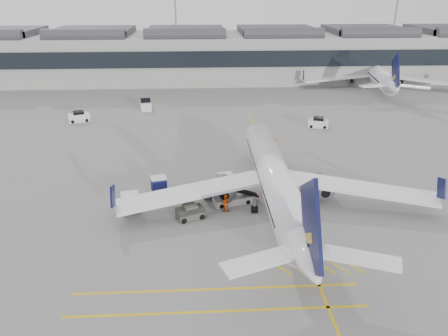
{
  "coord_description": "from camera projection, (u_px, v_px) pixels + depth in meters",
  "views": [
    {
      "loc": [
        1.06,
        -37.34,
        21.49
      ],
      "look_at": [
        3.39,
        4.57,
        4.0
      ],
      "focal_mm": 35.0,
      "sensor_mm": 36.0,
      "label": 1
    }
  ],
  "objects": [
    {
      "name": "baggage_cart_c",
      "position": [
        159.0,
        185.0,
        48.74
      ],
      "size": [
        2.13,
        1.89,
        1.92
      ],
      "rotation": [
        0.0,
        0.0,
        0.24
      ],
      "color": "gray",
      "rests_on": "ground"
    },
    {
      "name": "airliner_far",
      "position": [
        377.0,
        74.0,
        99.51
      ],
      "size": [
        33.99,
        37.43,
        10.01
      ],
      "rotation": [
        0.0,
        0.0,
        -0.17
      ],
      "color": "white",
      "rests_on": "ground"
    },
    {
      "name": "light_masts",
      "position": [
        188.0,
        15.0,
        116.24
      ],
      "size": [
        113.0,
        0.6,
        25.45
      ],
      "color": "slate",
      "rests_on": "ground"
    },
    {
      "name": "ramp_agent_a",
      "position": [
        263.0,
        189.0,
        47.83
      ],
      "size": [
        0.86,
        0.86,
        2.01
      ],
      "primitive_type": "imported",
      "rotation": [
        0.0,
        0.0,
        0.77
      ],
      "color": "#F84E0D",
      "rests_on": "ground"
    },
    {
      "name": "baggage_cart_a",
      "position": [
        226.0,
        181.0,
        49.73
      ],
      "size": [
        2.09,
        1.87,
        1.87
      ],
      "rotation": [
        0.0,
        0.0,
        0.26
      ],
      "color": "gray",
      "rests_on": "ground"
    },
    {
      "name": "baggage_cart_d",
      "position": [
        130.0,
        202.0,
        44.75
      ],
      "size": [
        2.14,
        1.87,
        1.99
      ],
      "rotation": [
        0.0,
        0.0,
        0.18
      ],
      "color": "gray",
      "rests_on": "ground"
    },
    {
      "name": "apron_markings",
      "position": [
        276.0,
        180.0,
        52.36
      ],
      "size": [
        0.25,
        60.0,
        0.01
      ],
      "primitive_type": "cube",
      "color": "gold",
      "rests_on": "ground"
    },
    {
      "name": "baggage_cart_b",
      "position": [
        212.0,
        190.0,
        47.63
      ],
      "size": [
        2.05,
        1.85,
        1.8
      ],
      "rotation": [
        0.0,
        0.0,
        -0.29
      ],
      "color": "gray",
      "rests_on": "ground"
    },
    {
      "name": "service_van_right",
      "position": [
        318.0,
        123.0,
        71.82
      ],
      "size": [
        3.56,
        2.39,
        1.67
      ],
      "rotation": [
        0.0,
        0.0,
        -0.25
      ],
      "color": "silver",
      "rests_on": "ground"
    },
    {
      "name": "ramp_agent_b",
      "position": [
        225.0,
        203.0,
        44.83
      ],
      "size": [
        0.94,
        0.74,
        1.87
      ],
      "primitive_type": "imported",
      "rotation": [
        0.0,
        0.0,
        3.11
      ],
      "color": "#EC4D0C",
      "rests_on": "ground"
    },
    {
      "name": "service_van_mid",
      "position": [
        146.0,
        105.0,
        82.2
      ],
      "size": [
        2.57,
        4.15,
        1.99
      ],
      "rotation": [
        0.0,
        0.0,
        1.74
      ],
      "color": "silver",
      "rests_on": "ground"
    },
    {
      "name": "service_van_left",
      "position": [
        79.0,
        117.0,
        74.89
      ],
      "size": [
        3.86,
        2.81,
        1.79
      ],
      "rotation": [
        0.0,
        0.0,
        0.34
      ],
      "color": "silver",
      "rests_on": "ground"
    },
    {
      "name": "belt_loader",
      "position": [
        232.0,
        198.0,
        46.58
      ],
      "size": [
        5.09,
        2.69,
        2.01
      ],
      "rotation": [
        0.0,
        0.0,
        0.28
      ],
      "color": "beige",
      "rests_on": "ground"
    },
    {
      "name": "terminal",
      "position": [
        195.0,
        55.0,
        106.56
      ],
      "size": [
        200.0,
        20.45,
        12.4
      ],
      "color": "#9E9E99",
      "rests_on": "ground"
    },
    {
      "name": "safety_cone_nose",
      "position": [
        276.0,
        139.0,
        65.68
      ],
      "size": [
        0.36,
        0.36,
        0.5
      ],
      "primitive_type": "cone",
      "color": "#F24C0A",
      "rests_on": "ground"
    },
    {
      "name": "safety_cone_engine",
      "position": [
        302.0,
        188.0,
        49.7
      ],
      "size": [
        0.39,
        0.39,
        0.54
      ],
      "primitive_type": "cone",
      "color": "#F24C0A",
      "rests_on": "ground"
    },
    {
      "name": "pushback_tug",
      "position": [
        190.0,
        212.0,
        43.52
      ],
      "size": [
        3.05,
        2.44,
        1.49
      ],
      "rotation": [
        0.0,
        0.0,
        0.37
      ],
      "color": "#474A3F",
      "rests_on": "ground"
    },
    {
      "name": "airliner_main",
      "position": [
        275.0,
        180.0,
        45.46
      ],
      "size": [
        33.34,
        36.4,
        9.68
      ],
      "rotation": [
        0.0,
        0.0,
        -0.0
      ],
      "color": "white",
      "rests_on": "ground"
    },
    {
      "name": "ground",
      "position": [
        192.0,
        224.0,
        42.63
      ],
      "size": [
        220.0,
        220.0,
        0.0
      ],
      "primitive_type": "plane",
      "color": "gray",
      "rests_on": "ground"
    }
  ]
}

